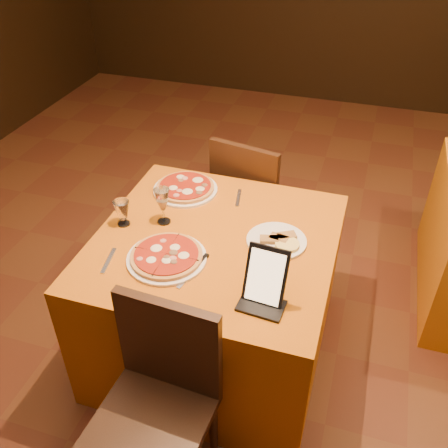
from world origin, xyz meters
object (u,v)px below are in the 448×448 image
(pizza_far, at_px, (185,188))
(main_table, at_px, (216,297))
(pizza_near, at_px, (167,257))
(water_glass, at_px, (122,213))
(chair_main_near, at_px, (151,422))
(wine_glass, at_px, (163,206))
(chair_main_far, at_px, (256,199))
(tablet, at_px, (266,276))

(pizza_far, bearing_deg, main_table, -50.92)
(pizza_near, distance_m, water_glass, 0.35)
(pizza_near, height_order, pizza_far, same)
(chair_main_near, bearing_deg, wine_glass, 111.97)
(pizza_far, xyz_separation_m, water_glass, (-0.18, -0.37, 0.05))
(main_table, height_order, chair_main_far, chair_main_far)
(chair_main_near, height_order, chair_main_far, same)
(chair_main_far, relative_size, water_glass, 7.00)
(pizza_near, relative_size, wine_glass, 1.85)
(water_glass, xyz_separation_m, tablet, (0.76, -0.28, 0.06))
(main_table, distance_m, chair_main_far, 0.81)
(chair_main_near, bearing_deg, main_table, 93.64)
(chair_main_near, distance_m, pizza_far, 1.20)
(pizza_near, xyz_separation_m, tablet, (0.46, -0.10, 0.10))
(tablet, bearing_deg, chair_main_near, -118.31)
(main_table, relative_size, water_glass, 8.46)
(chair_main_far, distance_m, water_glass, 1.02)
(chair_main_far, xyz_separation_m, water_glass, (-0.45, -0.83, 0.36))
(chair_main_near, relative_size, pizza_far, 2.68)
(pizza_far, xyz_separation_m, wine_glass, (0.00, -0.29, 0.08))
(pizza_near, bearing_deg, pizza_far, 102.70)
(chair_main_near, xyz_separation_m, chair_main_far, (0.00, 1.59, 0.00))
(pizza_near, xyz_separation_m, water_glass, (-0.30, 0.18, 0.05))
(main_table, xyz_separation_m, chair_main_near, (-0.00, -0.78, 0.08))
(chair_main_near, relative_size, water_glass, 7.00)
(wine_glass, bearing_deg, pizza_far, 90.53)
(water_glass, bearing_deg, chair_main_near, -59.10)
(main_table, distance_m, pizza_far, 0.59)
(chair_main_far, relative_size, wine_glass, 4.79)
(pizza_near, xyz_separation_m, wine_glass, (-0.12, 0.25, 0.08))
(chair_main_near, relative_size, pizza_near, 2.59)
(wine_glass, xyz_separation_m, water_glass, (-0.18, -0.07, -0.03))
(main_table, height_order, wine_glass, wine_glass)
(chair_main_far, xyz_separation_m, pizza_far, (-0.28, -0.47, 0.31))
(main_table, relative_size, tablet, 4.51)
(chair_main_far, relative_size, pizza_far, 2.68)
(pizza_far, height_order, wine_glass, wine_glass)
(chair_main_far, bearing_deg, tablet, 116.91)
(main_table, xyz_separation_m, chair_main_far, (-0.00, 0.81, 0.08))
(chair_main_far, xyz_separation_m, pizza_near, (-0.16, -1.01, 0.31))
(pizza_near, bearing_deg, wine_glass, 115.35)
(wine_glass, bearing_deg, chair_main_far, 70.03)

